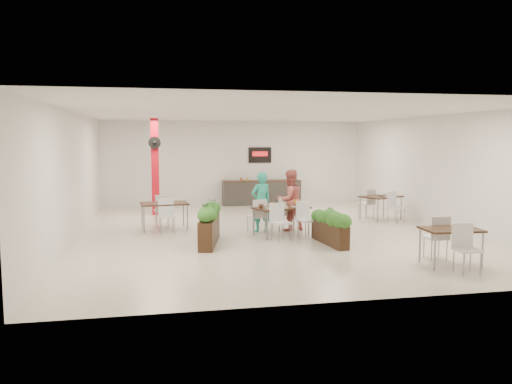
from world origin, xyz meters
The scene contains 12 objects.
ground centered at (0.00, 0.00, 0.00)m, with size 12.00×12.00×0.00m, color beige.
room_shell centered at (0.00, 0.00, 2.01)m, with size 10.10×12.10×3.22m.
red_column centered at (-3.00, 3.79, 1.64)m, with size 0.40×0.41×3.20m.
service_counter centered at (1.00, 5.65, 0.49)m, with size 3.00×0.64×2.20m.
main_table centered at (0.22, -0.59, 0.64)m, with size 1.68×1.93×0.92m.
diner_man centered at (-0.17, 0.07, 0.82)m, with size 0.60×0.39×1.63m, color #29B496.
diner_woman centered at (0.63, 0.07, 0.84)m, with size 0.82×0.64×1.69m, color #DA6660.
planter_left centered at (-1.72, -1.28, 0.53)m, with size 0.74×2.05×1.09m.
planter_right centered at (1.11, -1.85, 0.48)m, with size 0.52×1.71×0.89m.
side_table_a centered at (-2.76, 0.90, 0.64)m, with size 1.37×1.65×0.92m.
side_table_b centered at (3.92, 1.33, 0.63)m, with size 1.45×1.65×0.92m.
side_table_c centered at (2.77, -4.29, 0.62)m, with size 1.14×1.64×0.92m.
Camera 1 is at (-2.90, -13.09, 2.50)m, focal length 35.00 mm.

